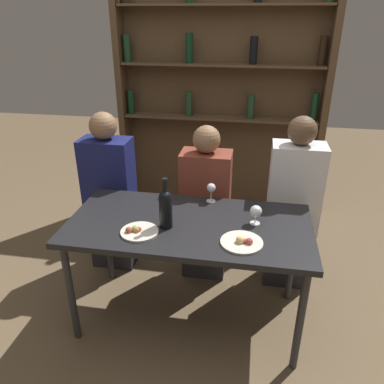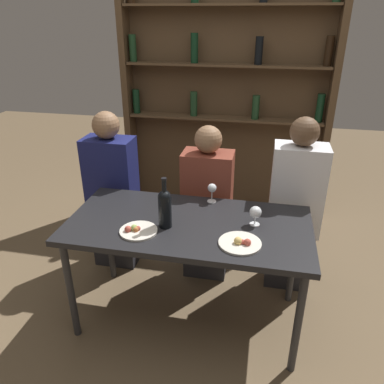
{
  "view_description": "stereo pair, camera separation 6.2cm",
  "coord_description": "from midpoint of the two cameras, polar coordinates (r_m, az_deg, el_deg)",
  "views": [
    {
      "loc": [
        0.35,
        -1.89,
        1.85
      ],
      "look_at": [
        0.0,
        0.11,
        0.88
      ],
      "focal_mm": 35.0,
      "sensor_mm": 36.0,
      "label": 1
    },
    {
      "loc": [
        0.41,
        -1.88,
        1.85
      ],
      "look_at": [
        0.0,
        0.11,
        0.88
      ],
      "focal_mm": 35.0,
      "sensor_mm": 36.0,
      "label": 2
    }
  ],
  "objects": [
    {
      "name": "seated_person_left",
      "position": [
        2.92,
        -12.92,
        -0.77
      ],
      "size": [
        0.36,
        0.22,
        1.24
      ],
      "color": "#26262B",
      "rests_on": "ground_plane"
    },
    {
      "name": "food_plate_0",
      "position": [
        2.15,
        -9.04,
        -5.93
      ],
      "size": [
        0.22,
        0.22,
        0.04
      ],
      "color": "silver",
      "rests_on": "dining_table"
    },
    {
      "name": "dining_table",
      "position": [
        2.26,
        -1.26,
        -6.06
      ],
      "size": [
        1.44,
        0.71,
        0.73
      ],
      "color": "black",
      "rests_on": "ground_plane"
    },
    {
      "name": "seated_person_center",
      "position": [
        2.75,
        1.4,
        -2.53
      ],
      "size": [
        0.35,
        0.22,
        1.18
      ],
      "color": "#26262B",
      "rests_on": "ground_plane"
    },
    {
      "name": "ground_plane",
      "position": [
        2.67,
        -1.12,
        -18.28
      ],
      "size": [
        10.0,
        10.0,
        0.0
      ],
      "primitive_type": "plane",
      "color": "brown"
    },
    {
      "name": "wine_bottle",
      "position": [
        2.13,
        -4.88,
        -2.31
      ],
      "size": [
        0.08,
        0.08,
        0.31
      ],
      "color": "black",
      "rests_on": "dining_table"
    },
    {
      "name": "food_plate_1",
      "position": [
        2.04,
        6.74,
        -7.55
      ],
      "size": [
        0.23,
        0.23,
        0.05
      ],
      "color": "silver",
      "rests_on": "dining_table"
    },
    {
      "name": "wine_rack_wall",
      "position": [
        3.65,
        3.83,
        13.99
      ],
      "size": [
        1.95,
        0.21,
        2.19
      ],
      "color": "#4C3823",
      "rests_on": "ground_plane"
    },
    {
      "name": "seated_person_right",
      "position": [
        2.72,
        14.37,
        -2.65
      ],
      "size": [
        0.35,
        0.22,
        1.27
      ],
      "color": "#26262B",
      "rests_on": "ground_plane"
    },
    {
      "name": "wine_glass_1",
      "position": [
        2.43,
        2.21,
        0.5
      ],
      "size": [
        0.06,
        0.06,
        0.13
      ],
      "color": "silver",
      "rests_on": "dining_table"
    },
    {
      "name": "wine_glass_0",
      "position": [
        2.2,
        8.91,
        -2.99
      ],
      "size": [
        0.07,
        0.07,
        0.12
      ],
      "color": "silver",
      "rests_on": "dining_table"
    }
  ]
}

